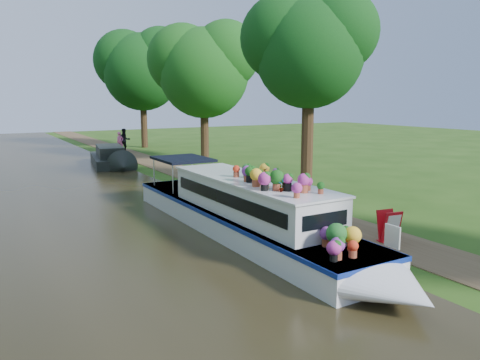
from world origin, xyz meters
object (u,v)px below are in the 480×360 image
at_px(plant_boat, 251,212).
at_px(pedestrian_pink, 120,142).
at_px(second_boat, 110,158).
at_px(pedestrian_dark, 125,140).
at_px(sandwich_board, 389,228).

xyz_separation_m(plant_boat, pedestrian_pink, (3.16, 24.78, 0.00)).
relative_size(second_boat, pedestrian_dark, 3.67).
xyz_separation_m(sandwich_board, pedestrian_pink, (-0.21, 27.28, 0.39)).
distance_m(plant_boat, second_boat, 18.01).
bearing_deg(pedestrian_dark, second_boat, -117.45).
relative_size(plant_boat, sandwich_board, 14.07).
bearing_deg(second_boat, sandwich_board, -72.42).
bearing_deg(pedestrian_pink, second_boat, -127.95).
xyz_separation_m(pedestrian_pink, pedestrian_dark, (0.48, 0.29, 0.11)).
bearing_deg(plant_boat, pedestrian_pink, 82.74).
bearing_deg(pedestrian_dark, sandwich_board, -94.10).
height_order(plant_boat, pedestrian_pink, plant_boat).
relative_size(second_boat, pedestrian_pink, 4.18).
bearing_deg(pedestrian_pink, plant_boat, -113.82).
bearing_deg(sandwich_board, pedestrian_dark, 98.33).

